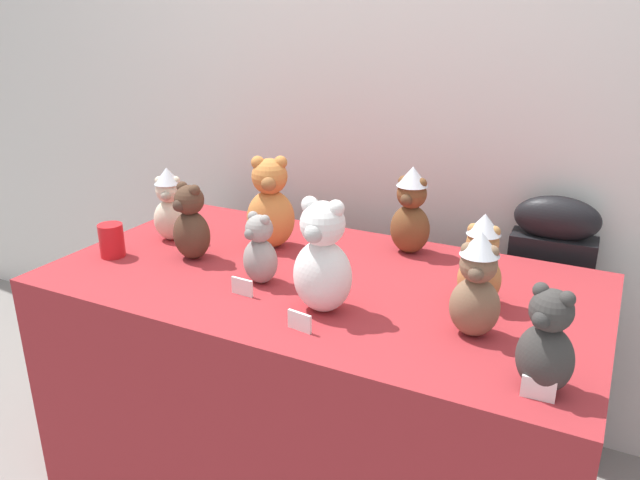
{
  "coord_description": "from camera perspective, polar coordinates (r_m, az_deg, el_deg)",
  "views": [
    {
      "loc": [
        0.78,
        -1.28,
        1.55
      ],
      "look_at": [
        0.0,
        0.25,
        0.9
      ],
      "focal_mm": 34.78,
      "sensor_mm": 36.0,
      "label": 1
    }
  ],
  "objects": [
    {
      "name": "wall_back",
      "position": [
        2.38,
        7.89,
        14.32
      ],
      "size": [
        7.0,
        0.08,
        2.6
      ],
      "primitive_type": "cube",
      "color": "silver",
      "rests_on": "ground_plane"
    },
    {
      "name": "display_table",
      "position": [
        2.08,
        0.0,
        -13.35
      ],
      "size": [
        1.65,
        0.89,
        0.78
      ],
      "primitive_type": "cube",
      "color": "maroon",
      "rests_on": "ground_plane"
    },
    {
      "name": "instrument_case",
      "position": [
        2.37,
        19.75,
        -7.4
      ],
      "size": [
        0.28,
        0.13,
        0.97
      ],
      "rotation": [
        0.0,
        0.0,
        0.04
      ],
      "color": "black",
      "rests_on": "ground_plane"
    },
    {
      "name": "teddy_bear_caramel",
      "position": [
        1.72,
        14.59,
        -1.88
      ],
      "size": [
        0.12,
        0.11,
        0.26
      ],
      "rotation": [
        0.0,
        0.0,
        0.07
      ],
      "color": "#B27A42",
      "rests_on": "display_table"
    },
    {
      "name": "teddy_bear_ginger",
      "position": [
        2.08,
        -4.59,
        3.18
      ],
      "size": [
        0.21,
        0.2,
        0.32
      ],
      "rotation": [
        0.0,
        0.0,
        0.49
      ],
      "color": "#D17F3D",
      "rests_on": "display_table"
    },
    {
      "name": "teddy_bear_cream",
      "position": [
        2.21,
        -13.68,
        3.15
      ],
      "size": [
        0.15,
        0.14,
        0.26
      ],
      "rotation": [
        0.0,
        0.0,
        0.48
      ],
      "color": "beige",
      "rests_on": "display_table"
    },
    {
      "name": "teddy_bear_cocoa",
      "position": [
        2.03,
        -11.81,
        1.45
      ],
      "size": [
        0.15,
        0.14,
        0.25
      ],
      "rotation": [
        0.0,
        0.0,
        -0.22
      ],
      "color": "#4C3323",
      "rests_on": "display_table"
    },
    {
      "name": "teddy_bear_charcoal",
      "position": [
        1.39,
        20.13,
        -8.92
      ],
      "size": [
        0.15,
        0.14,
        0.24
      ],
      "rotation": [
        0.0,
        0.0,
        -0.36
      ],
      "color": "#383533",
      "rests_on": "display_table"
    },
    {
      "name": "teddy_bear_chestnut",
      "position": [
        2.05,
        8.35,
        2.62
      ],
      "size": [
        0.14,
        0.12,
        0.29
      ],
      "rotation": [
        0.0,
        0.0,
        -0.05
      ],
      "color": "brown",
      "rests_on": "display_table"
    },
    {
      "name": "teddy_bear_ash",
      "position": [
        1.82,
        -5.56,
        -0.99
      ],
      "size": [
        0.13,
        0.12,
        0.22
      ],
      "rotation": [
        0.0,
        0.0,
        -0.27
      ],
      "color": "gray",
      "rests_on": "display_table"
    },
    {
      "name": "teddy_bear_snow",
      "position": [
        1.63,
        0.22,
        -1.84
      ],
      "size": [
        0.16,
        0.14,
        0.32
      ],
      "rotation": [
        0.0,
        0.0,
        0.01
      ],
      "color": "white",
      "rests_on": "display_table"
    },
    {
      "name": "teddy_bear_mocha",
      "position": [
        1.56,
        14.2,
        -4.11
      ],
      "size": [
        0.13,
        0.12,
        0.27
      ],
      "rotation": [
        0.0,
        0.0,
        0.11
      ],
      "color": "#7F6047",
      "rests_on": "display_table"
    },
    {
      "name": "party_cup_red",
      "position": [
        2.13,
        -18.63,
        -0.03
      ],
      "size": [
        0.08,
        0.08,
        0.11
      ],
      "primitive_type": "cylinder",
      "color": "red",
      "rests_on": "display_table"
    },
    {
      "name": "name_card_front_left",
      "position": [
        1.4,
        19.45,
        -12.8
      ],
      "size": [
        0.07,
        0.01,
        0.05
      ],
      "primitive_type": "cube",
      "rotation": [
        0.0,
        0.0,
        0.05
      ],
      "color": "white",
      "rests_on": "display_table"
    },
    {
      "name": "name_card_front_middle",
      "position": [
        1.58,
        -1.89,
        -7.5
      ],
      "size": [
        0.07,
        0.02,
        0.05
      ],
      "primitive_type": "cube",
      "rotation": [
        0.0,
        0.0,
        -0.15
      ],
      "color": "white",
      "rests_on": "display_table"
    },
    {
      "name": "name_card_front_right",
      "position": [
        1.77,
        -7.17,
        -4.3
      ],
      "size": [
        0.07,
        0.01,
        0.05
      ],
      "primitive_type": "cube",
      "rotation": [
        0.0,
        0.0,
        -0.06
      ],
      "color": "white",
      "rests_on": "display_table"
    }
  ]
}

